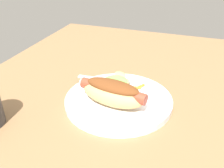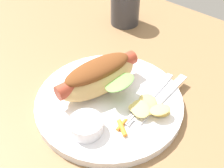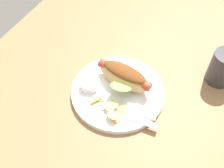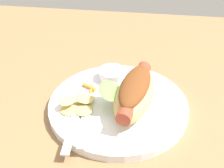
# 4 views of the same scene
# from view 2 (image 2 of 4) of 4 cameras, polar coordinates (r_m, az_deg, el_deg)

# --- Properties ---
(ground_plane) EXTENTS (1.20, 0.90, 0.02)m
(ground_plane) POSITION_cam_2_polar(r_m,az_deg,el_deg) (0.49, -2.53, -5.26)
(ground_plane) COLOR olive
(plate) EXTENTS (0.26, 0.26, 0.02)m
(plate) POSITION_cam_2_polar(r_m,az_deg,el_deg) (0.48, -0.64, -3.73)
(plate) COLOR white
(plate) RESTS_ON ground_plane
(hot_dog) EXTENTS (0.11, 0.17, 0.06)m
(hot_dog) POSITION_cam_2_polar(r_m,az_deg,el_deg) (0.47, -2.90, 1.81)
(hot_dog) COLOR tan
(hot_dog) RESTS_ON plate
(sauce_ramekin) EXTENTS (0.05, 0.05, 0.02)m
(sauce_ramekin) POSITION_cam_2_polar(r_m,az_deg,el_deg) (0.42, -5.64, -8.95)
(sauce_ramekin) COLOR white
(sauce_ramekin) RESTS_ON plate
(fork) EXTENTS (0.03, 0.16, 0.00)m
(fork) POSITION_cam_2_polar(r_m,az_deg,el_deg) (0.48, 8.29, -2.79)
(fork) COLOR silver
(fork) RESTS_ON plate
(knife) EXTENTS (0.02, 0.15, 0.00)m
(knife) POSITION_cam_2_polar(r_m,az_deg,el_deg) (0.48, 10.89, -2.84)
(knife) COLOR silver
(knife) RESTS_ON plate
(chips_pile) EXTENTS (0.08, 0.08, 0.02)m
(chips_pile) POSITION_cam_2_polar(r_m,az_deg,el_deg) (0.45, 8.06, -5.12)
(chips_pile) COLOR #D9BE68
(chips_pile) RESTS_ON plate
(carrot_garnish) EXTENTS (0.03, 0.03, 0.01)m
(carrot_garnish) POSITION_cam_2_polar(r_m,az_deg,el_deg) (0.43, 2.16, -9.26)
(carrot_garnish) COLOR orange
(carrot_garnish) RESTS_ON plate
(drinking_cup) EXTENTS (0.07, 0.07, 0.10)m
(drinking_cup) POSITION_cam_2_polar(r_m,az_deg,el_deg) (0.70, 2.87, 16.75)
(drinking_cup) COLOR #333338
(drinking_cup) RESTS_ON ground_plane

